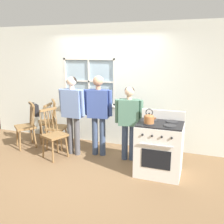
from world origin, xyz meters
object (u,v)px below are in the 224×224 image
at_px(person_adult_right, 129,117).
at_px(person_elderly_left, 73,109).
at_px(chair_center_cluster, 54,135).
at_px(person_teen_center, 98,108).
at_px(chair_near_wall, 56,128).
at_px(chair_near_stove, 48,122).
at_px(potted_plant, 91,101).
at_px(kettle, 149,118).
at_px(stove, 159,148).
at_px(handbag, 36,110).
at_px(chair_by_window, 26,127).

bearing_deg(person_adult_right, person_elderly_left, 176.39).
bearing_deg(chair_center_cluster, person_teen_center, -40.01).
relative_size(chair_near_wall, chair_near_stove, 1.00).
relative_size(chair_near_stove, potted_plant, 3.41).
bearing_deg(person_teen_center, person_adult_right, -8.57).
relative_size(person_adult_right, kettle, 5.91).
relative_size(person_elderly_left, person_teen_center, 0.99).
distance_m(person_elderly_left, stove, 1.90).
bearing_deg(chair_center_cluster, kettle, -71.08).
bearing_deg(person_teen_center, handbag, 171.75).
relative_size(chair_near_stove, handbag, 3.25).
height_order(chair_by_window, stove, stove).
xyz_separation_m(chair_near_wall, person_adult_right, (1.69, -0.07, 0.40)).
bearing_deg(handbag, person_adult_right, -1.98).
bearing_deg(person_adult_right, chair_by_window, 173.17).
height_order(person_elderly_left, stove, person_elderly_left).
bearing_deg(chair_near_wall, handbag, 78.90).
bearing_deg(person_teen_center, chair_near_wall, 171.44).
distance_m(person_teen_center, person_adult_right, 0.66).
distance_m(chair_near_wall, person_elderly_left, 0.76).
distance_m(chair_by_window, kettle, 2.92).
distance_m(chair_center_cluster, chair_near_stove, 1.02).
height_order(person_adult_right, potted_plant, person_adult_right).
distance_m(chair_center_cluster, handbag, 0.96).
bearing_deg(potted_plant, person_elderly_left, -92.77).
xyz_separation_m(person_adult_right, kettle, (0.49, -0.51, 0.16)).
bearing_deg(chair_near_stove, person_elderly_left, 23.22).
xyz_separation_m(person_elderly_left, stove, (1.82, -0.26, -0.50)).
bearing_deg(chair_by_window, chair_near_wall, 54.55).
relative_size(kettle, potted_plant, 0.84).
bearing_deg(person_adult_right, chair_near_wall, 168.46).
bearing_deg(chair_near_wall, chair_near_stove, 42.02).
distance_m(chair_near_stove, kettle, 2.80).
height_order(kettle, potted_plant, potted_plant).
relative_size(chair_center_cluster, chair_near_stove, 1.00).
height_order(chair_near_stove, potted_plant, potted_plant).
relative_size(chair_by_window, chair_near_stove, 1.00).
bearing_deg(chair_by_window, person_adult_right, 42.70).
distance_m(person_adult_right, handbag, 2.20).
height_order(chair_near_wall, chair_center_cluster, same).
height_order(chair_center_cluster, handbag, same).
relative_size(chair_near_wall, stove, 0.92).
bearing_deg(potted_plant, kettle, -36.47).
relative_size(person_elderly_left, person_adult_right, 1.11).
bearing_deg(kettle, chair_center_cluster, 176.64).
relative_size(chair_center_cluster, person_teen_center, 0.61).
distance_m(chair_by_window, person_teen_center, 1.79).
distance_m(stove, potted_plant, 2.13).
bearing_deg(chair_near_wall, kettle, -114.57).
xyz_separation_m(chair_near_stove, stove, (2.77, -0.77, 0.01)).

